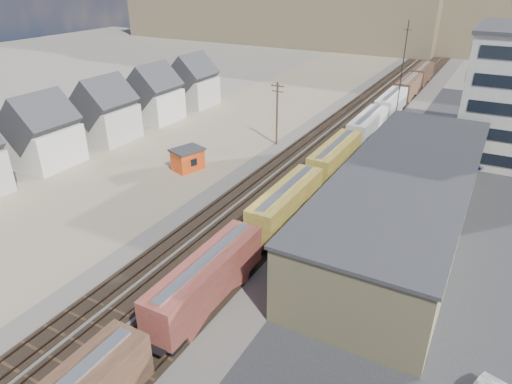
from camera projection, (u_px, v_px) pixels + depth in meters
The scene contains 13 objects.
ground at pixel (139, 322), 36.60m from camera, with size 300.00×300.00×0.00m, color #6B6356.
ballast_bed at pixel (343, 138), 75.92m from camera, with size 18.00×200.00×0.06m, color #4C4742.
dirt_yard at pixel (210, 137), 76.67m from camera, with size 24.00×180.00×0.03m, color gray.
asphalt_lot at pixel (478, 205), 54.65m from camera, with size 26.00×120.00×0.04m, color #232326.
rail_tracks at pixel (340, 137), 76.12m from camera, with size 11.40×200.00×0.24m.
freight_train at pixel (353, 140), 67.04m from camera, with size 3.00×119.74×4.46m.
warehouse at pixel (404, 198), 48.20m from camera, with size 12.40×40.40×7.25m.
utility_pole_north at pixel (277, 112), 70.96m from camera, with size 2.20×0.32×10.00m.
radio_mast at pixel (401, 76), 77.18m from camera, with size 1.20×0.16×18.00m.
townhouse_row at pixel (76, 124), 68.99m from camera, with size 8.15×68.16×10.47m.
hills_north at pixel (456, 3), 162.38m from camera, with size 265.00×80.00×32.00m.
maintenance_shed at pixel (188, 159), 63.50m from camera, with size 4.48×5.08×3.12m.
parked_car_blue at pixel (476, 160), 65.44m from camera, with size 2.38×5.16×1.43m, color navy.
Camera 1 is at (21.82, -20.21, 25.56)m, focal length 32.00 mm.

